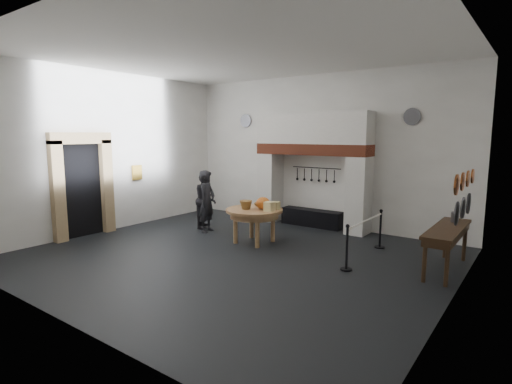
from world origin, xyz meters
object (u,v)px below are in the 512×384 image
Objects in this scene: visitor_near at (207,202)px; barrier_post_near at (347,249)px; barrier_post_far at (380,230)px; work_table at (254,210)px; iron_range at (312,218)px; side_table at (448,229)px; visitor_far at (206,199)px.

barrier_post_near is (4.54, -0.73, -0.42)m from visitor_near.
barrier_post_near is at bearing -90.00° from barrier_post_far.
iron_range is at bearing 83.22° from work_table.
visitor_near reaches higher than barrier_post_near.
work_table is at bearing -152.84° from barrier_post_far.
visitor_near is 4.73m from barrier_post_far.
barrier_post_near is 1.00× the size of barrier_post_far.
visitor_near is at bearing -131.04° from iron_range.
iron_range is 0.86× the size of side_table.
barrier_post_far is at bearing 152.89° from side_table.
side_table is at bearing 35.39° from barrier_post_near.
visitor_far is at bearing 32.10° from visitor_near.
iron_range is 3.98m from barrier_post_near.
work_table is 1.60× the size of barrier_post_far.
side_table is at bearing -27.11° from barrier_post_far.
iron_range is 4.58m from side_table.
visitor_near reaches higher than work_table.
work_table is at bearing 168.12° from barrier_post_near.
visitor_far reaches higher than iron_range.
work_table is (-0.30, -2.53, 0.59)m from iron_range.
iron_range is 2.62m from work_table.
visitor_far is at bearing -141.28° from iron_range.
work_table is 0.83× the size of visitor_near.
work_table is 0.85× the size of visitor_far.
side_table reaches higher than work_table.
visitor_near is at bearing -164.36° from barrier_post_far.
visitor_far is 5.03m from barrier_post_far.
visitor_far is 6.58m from side_table.
visitor_far is (-2.18, 0.55, 0.01)m from work_table.
barrier_post_far is (2.46, -1.12, 0.20)m from iron_range.
barrier_post_near is (4.94, -1.13, -0.40)m from visitor_far.
work_table is 3.13m from barrier_post_far.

